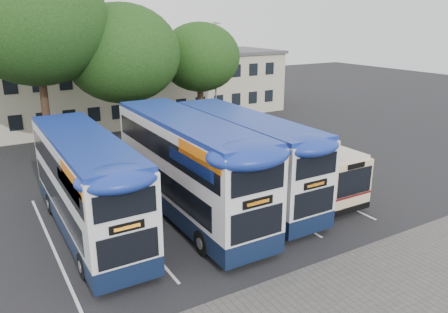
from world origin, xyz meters
name	(u,v)px	position (x,y,z in m)	size (l,w,h in m)	color
ground	(319,232)	(0.00, 0.00, 0.00)	(120.00, 120.00, 0.00)	black
paving_strip	(375,304)	(-2.00, -5.00, 0.01)	(40.00, 6.00, 0.01)	#595654
bay_lines	(196,210)	(-3.75, 5.00, 0.01)	(14.12, 11.00, 0.01)	silver
depot_building	(124,87)	(0.00, 26.99, 3.15)	(32.40, 8.40, 6.20)	#B9AE95
lamp_post	(216,70)	(6.00, 19.97, 5.08)	(0.25, 1.05, 9.06)	gray
tree_left	(35,23)	(-8.60, 16.95, 9.08)	(9.12, 9.12, 12.97)	black
tree_mid	(122,54)	(-3.16, 17.01, 7.00)	(8.07, 8.07, 10.44)	black
tree_right	(200,57)	(3.54, 18.24, 6.38)	(6.42, 6.42, 9.13)	black
bus_dd_left	(86,181)	(-8.96, 5.29, 2.50)	(2.64, 10.88, 4.53)	#0E1A36
bus_dd_mid	(188,163)	(-4.24, 4.79, 2.69)	(2.84, 11.70, 4.88)	#0E1A36
bus_dd_right	(244,154)	(-0.83, 5.06, 2.52)	(2.66, 10.97, 4.57)	#0E1A36
bus_single	(288,158)	(2.41, 5.36, 1.68)	(2.53, 9.95, 2.97)	beige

